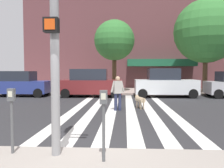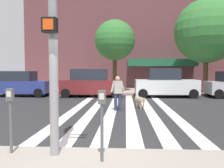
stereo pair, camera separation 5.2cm
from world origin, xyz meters
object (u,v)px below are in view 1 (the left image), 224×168
at_px(parking_meter_curbside, 104,116).
at_px(parked_car_third_in_line, 165,84).
at_px(street_tree_nearest, 114,41).
at_px(parked_car_behind_first, 91,83).
at_px(parking_meter_second_along, 12,112).
at_px(parked_car_near_curb, 20,84).
at_px(street_tree_middle, 206,31).
at_px(pedestrian_dog_walker, 118,91).
at_px(dog_on_leash, 140,100).

relative_size(parking_meter_curbside, parked_car_third_in_line, 0.31).
bearing_deg(street_tree_nearest, parked_car_behind_first, -117.73).
xyz_separation_m(parking_meter_second_along, parked_car_near_curb, (-5.53, 12.21, -0.12)).
relative_size(parking_meter_second_along, parked_car_third_in_line, 0.31).
bearing_deg(street_tree_middle, parking_meter_curbside, -115.10).
distance_m(pedestrian_dog_walker, dog_on_leash, 1.38).
bearing_deg(street_tree_middle, parked_car_near_curb, -170.52).
bearing_deg(parking_meter_second_along, street_tree_nearest, 84.53).
xyz_separation_m(parked_car_third_in_line, street_tree_middle, (3.67, 2.42, 4.15)).
xyz_separation_m(parking_meter_curbside, parked_car_behind_first, (-2.08, 12.54, -0.04)).
bearing_deg(street_tree_middle, parked_car_third_in_line, -146.62).
bearing_deg(parked_car_behind_first, parking_meter_curbside, -80.59).
relative_size(parking_meter_curbside, dog_on_leash, 1.24).
bearing_deg(pedestrian_dog_walker, parking_meter_curbside, -90.62).
bearing_deg(pedestrian_dog_walker, parking_meter_second_along, -107.85).
bearing_deg(street_tree_nearest, parking_meter_second_along, -95.47).
relative_size(street_tree_middle, dog_on_leash, 6.90).
height_order(parking_meter_curbside, parked_car_near_curb, parked_car_near_curb).
relative_size(parked_car_near_curb, street_tree_middle, 0.57).
bearing_deg(pedestrian_dog_walker, parked_car_third_in_line, 61.16).
xyz_separation_m(parked_car_behind_first, parked_car_third_in_line, (5.42, 0.00, -0.01)).
relative_size(parked_car_third_in_line, dog_on_leash, 4.06).
bearing_deg(parked_car_behind_first, parking_meter_second_along, -89.40).
height_order(parked_car_third_in_line, street_tree_nearest, street_tree_nearest).
bearing_deg(parking_meter_second_along, parked_car_third_in_line, 66.58).
xyz_separation_m(street_tree_middle, pedestrian_dog_walker, (-6.94, -8.35, -4.20)).
distance_m(parking_meter_curbside, street_tree_nearest, 15.95).
bearing_deg(dog_on_leash, street_tree_nearest, 101.35).
bearing_deg(parked_car_third_in_line, parking_meter_second_along, -113.42).
bearing_deg(dog_on_leash, pedestrian_dog_walker, -148.10).
xyz_separation_m(parking_meter_curbside, street_tree_middle, (7.01, 14.96, 4.10)).
height_order(parking_meter_second_along, parked_car_near_curb, parked_car_near_curb).
bearing_deg(parking_meter_second_along, parked_car_near_curb, 114.37).
height_order(parked_car_near_curb, dog_on_leash, parked_car_near_curb).
bearing_deg(parked_car_near_curb, parking_meter_curbside, -59.18).
height_order(parking_meter_curbside, street_tree_nearest, street_tree_nearest).
height_order(parking_meter_second_along, street_tree_middle, street_tree_middle).
bearing_deg(street_tree_middle, street_tree_nearest, 175.42).
bearing_deg(parked_car_near_curb, street_tree_nearest, 23.36).
distance_m(parking_meter_curbside, parked_car_behind_first, 12.71).
bearing_deg(pedestrian_dog_walker, parked_car_behind_first, 109.93).
bearing_deg(street_tree_nearest, street_tree_middle, -4.58).
xyz_separation_m(pedestrian_dog_walker, dog_on_leash, (1.10, 0.68, -0.48)).
bearing_deg(street_tree_nearest, pedestrian_dog_walker, -86.40).
height_order(parked_car_third_in_line, dog_on_leash, parked_car_third_in_line).
xyz_separation_m(parking_meter_second_along, parked_car_behind_first, (-0.13, 12.21, -0.04)).
relative_size(parking_meter_second_along, parked_car_near_curb, 0.32).
relative_size(parked_car_behind_first, street_tree_middle, 0.60).
bearing_deg(street_tree_nearest, parked_car_near_curb, -156.64).
height_order(parked_car_near_curb, street_tree_middle, street_tree_middle).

